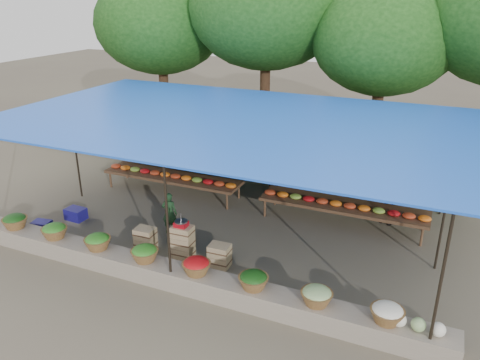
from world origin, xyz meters
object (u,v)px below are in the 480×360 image
at_px(blue_crate_back, 76,214).
at_px(weighing_scale, 181,223).
at_px(crate_counter, 182,245).
at_px(blue_crate_front, 42,226).
at_px(vendor_seated, 170,213).

bearing_deg(blue_crate_back, weighing_scale, -6.23).
height_order(crate_counter, blue_crate_back, crate_counter).
distance_m(weighing_scale, blue_crate_back, 3.61).
bearing_deg(blue_crate_front, vendor_seated, 11.64).
height_order(crate_counter, blue_crate_front, crate_counter).
relative_size(weighing_scale, blue_crate_front, 0.71).
distance_m(weighing_scale, blue_crate_front, 3.90).
height_order(vendor_seated, blue_crate_front, vendor_seated).
height_order(weighing_scale, vendor_seated, weighing_scale).
distance_m(blue_crate_front, blue_crate_back, 0.90).
height_order(blue_crate_front, blue_crate_back, blue_crate_back).
bearing_deg(blue_crate_front, crate_counter, -5.34).
bearing_deg(vendor_seated, weighing_scale, 126.95).
xyz_separation_m(vendor_seated, blue_crate_back, (-2.66, -0.35, -0.39)).
bearing_deg(weighing_scale, blue_crate_front, -175.14).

